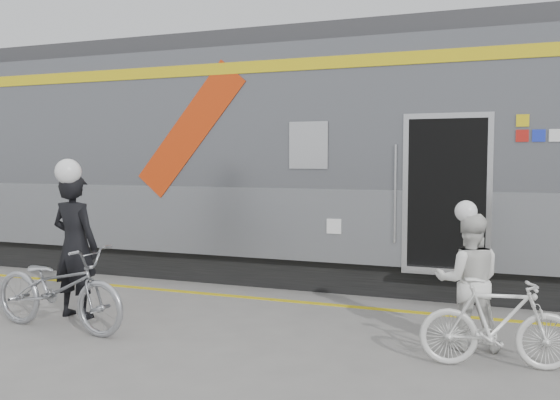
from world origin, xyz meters
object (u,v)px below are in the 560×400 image
at_px(man, 75,246).
at_px(bicycle_right, 497,323).
at_px(bicycle_left, 58,288).
at_px(woman, 469,281).

relative_size(man, bicycle_right, 1.26).
bearing_deg(bicycle_left, woman, -73.09).
relative_size(man, woman, 1.27).
distance_m(man, bicycle_right, 5.14).
bearing_deg(woman, bicycle_left, 2.43).
height_order(man, bicycle_left, man).
relative_size(man, bicycle_left, 0.95).
xyz_separation_m(bicycle_left, woman, (4.61, 1.01, 0.22)).
xyz_separation_m(man, bicycle_right, (5.11, -0.09, -0.49)).
distance_m(man, woman, 4.84).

